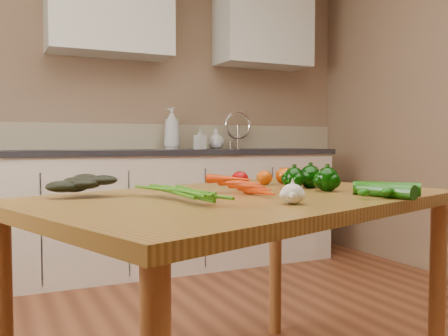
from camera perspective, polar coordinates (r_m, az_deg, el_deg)
room at (r=1.85m, az=5.02°, el=11.99°), size 4.04×5.04×2.64m
counter_run at (r=3.81m, az=-7.65°, el=-4.57°), size 2.84×0.64×1.14m
upper_cabinets at (r=4.12m, az=-4.20°, el=16.95°), size 2.15×0.35×0.70m
table at (r=1.73m, az=2.03°, el=-5.93°), size 1.67×1.35×0.77m
soap_bottle_a at (r=3.96m, az=-5.97°, el=4.53°), size 0.17×0.17×0.33m
soap_bottle_b at (r=3.96m, az=-2.76°, el=3.36°), size 0.09×0.09×0.17m
soap_bottle_c at (r=4.11m, az=-0.92°, el=3.35°), size 0.16×0.16×0.16m
carrot_bunch at (r=1.66m, az=0.01°, el=-2.04°), size 0.32×0.28×0.07m
leafy_greens at (r=1.71m, az=-16.40°, el=-1.50°), size 0.21×0.19×0.10m
garlic_bulb at (r=1.47m, az=7.83°, el=-2.95°), size 0.07×0.07×0.06m
pepper_a at (r=1.97m, az=8.03°, el=-1.14°), size 0.08×0.08×0.08m
pepper_b at (r=2.00m, az=9.84°, el=-1.00°), size 0.09×0.09×0.09m
pepper_c at (r=1.88m, az=11.72°, el=-1.28°), size 0.09×0.09×0.09m
tomato_a at (r=2.00m, az=1.84°, el=-1.30°), size 0.07×0.07×0.06m
tomato_b at (r=2.12m, az=4.64°, el=-1.10°), size 0.07×0.07×0.06m
tomato_c at (r=2.16m, az=6.96°, el=-0.90°), size 0.08×0.08×0.07m
zucchini_a at (r=1.78m, az=18.05°, el=-2.26°), size 0.19×0.18×0.05m
zucchini_b at (r=1.72m, az=17.89°, el=-2.43°), size 0.09×0.22×0.05m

